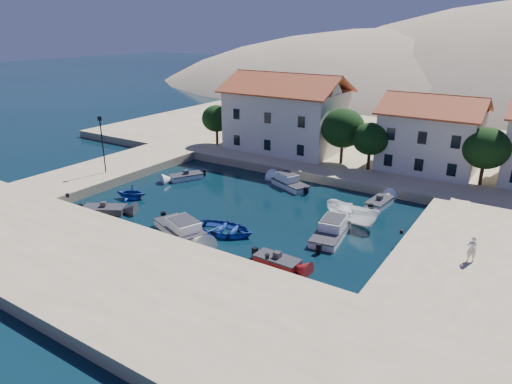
% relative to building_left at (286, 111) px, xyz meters
% --- Properties ---
extents(ground, '(400.00, 400.00, 0.00)m').
position_rel_building_left_xyz_m(ground, '(6.00, -28.00, -5.94)').
color(ground, black).
rests_on(ground, ground).
extents(quay_south, '(52.00, 12.00, 1.00)m').
position_rel_building_left_xyz_m(quay_south, '(6.00, -34.00, -5.44)').
color(quay_south, tan).
rests_on(quay_south, ground).
extents(quay_east, '(11.00, 20.00, 1.00)m').
position_rel_building_left_xyz_m(quay_east, '(26.50, -18.00, -5.44)').
color(quay_east, tan).
rests_on(quay_east, ground).
extents(quay_west, '(8.00, 20.00, 1.00)m').
position_rel_building_left_xyz_m(quay_west, '(-13.00, -18.00, -5.44)').
color(quay_west, tan).
rests_on(quay_west, ground).
extents(quay_north, '(80.00, 36.00, 1.00)m').
position_rel_building_left_xyz_m(quay_north, '(8.00, 10.00, -5.44)').
color(quay_north, tan).
rests_on(quay_north, ground).
extents(building_left, '(14.70, 9.45, 9.70)m').
position_rel_building_left_xyz_m(building_left, '(0.00, 0.00, 0.00)').
color(building_left, silver).
rests_on(building_left, quay_north).
extents(building_mid, '(10.50, 8.40, 8.30)m').
position_rel_building_left_xyz_m(building_mid, '(18.00, 1.00, -0.71)').
color(building_mid, silver).
rests_on(building_mid, quay_north).
extents(trees, '(37.30, 5.30, 6.45)m').
position_rel_building_left_xyz_m(trees, '(10.51, -2.54, -1.10)').
color(trees, '#382314').
rests_on(trees, quay_north).
extents(lamppost, '(0.35, 0.25, 6.22)m').
position_rel_building_left_xyz_m(lamppost, '(-11.50, -20.00, -1.18)').
color(lamppost, black).
rests_on(lamppost, quay_west).
extents(bollards, '(29.36, 9.56, 0.30)m').
position_rel_building_left_xyz_m(bollards, '(8.80, -24.13, -4.79)').
color(bollards, black).
rests_on(bollards, ground).
extents(motorboat_grey_sw, '(4.18, 3.39, 1.25)m').
position_rel_building_left_xyz_m(motorboat_grey_sw, '(-4.29, -26.31, -5.64)').
color(motorboat_grey_sw, '#313035').
rests_on(motorboat_grey_sw, ground).
extents(cabin_cruiser_south, '(5.85, 4.07, 1.60)m').
position_rel_building_left_xyz_m(cabin_cruiser_south, '(4.52, -25.74, -5.46)').
color(cabin_cruiser_south, white).
rests_on(cabin_cruiser_south, ground).
extents(rowboat_south, '(5.83, 4.61, 1.09)m').
position_rel_building_left_xyz_m(rowboat_south, '(7.67, -23.83, -5.94)').
color(rowboat_south, navy).
rests_on(rowboat_south, ground).
extents(motorboat_red_se, '(3.43, 1.63, 1.25)m').
position_rel_building_left_xyz_m(motorboat_red_se, '(14.14, -26.03, -5.64)').
color(motorboat_red_se, maroon).
rests_on(motorboat_red_se, ground).
extents(cabin_cruiser_east, '(2.85, 5.52, 1.60)m').
position_rel_building_left_xyz_m(cabin_cruiser_east, '(15.47, -19.73, -5.46)').
color(cabin_cruiser_east, white).
rests_on(cabin_cruiser_east, ground).
extents(boat_east, '(5.47, 2.86, 2.01)m').
position_rel_building_left_xyz_m(boat_east, '(15.90, -16.19, -5.94)').
color(boat_east, white).
rests_on(boat_east, ground).
extents(motorboat_white_ne, '(1.92, 3.58, 1.25)m').
position_rel_building_left_xyz_m(motorboat_white_ne, '(16.52, -10.70, -5.64)').
color(motorboat_white_ne, white).
rests_on(motorboat_white_ne, ground).
extents(rowboat_west, '(3.89, 3.68, 1.62)m').
position_rel_building_left_xyz_m(rowboat_west, '(-4.97, -22.34, -5.94)').
color(rowboat_west, navy).
rests_on(rowboat_west, ground).
extents(motorboat_white_west, '(3.15, 3.97, 1.25)m').
position_rel_building_left_xyz_m(motorboat_white_west, '(-4.41, -14.74, -5.64)').
color(motorboat_white_west, white).
rests_on(motorboat_white_west, ground).
extents(cabin_cruiser_north, '(4.88, 3.57, 1.60)m').
position_rel_building_left_xyz_m(cabin_cruiser_north, '(6.80, -10.79, -5.46)').
color(cabin_cruiser_north, white).
rests_on(cabin_cruiser_north, ground).
extents(pedestrian, '(0.81, 0.70, 1.88)m').
position_rel_building_left_xyz_m(pedestrian, '(25.96, -19.84, -3.99)').
color(pedestrian, silver).
rests_on(pedestrian, quay_east).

